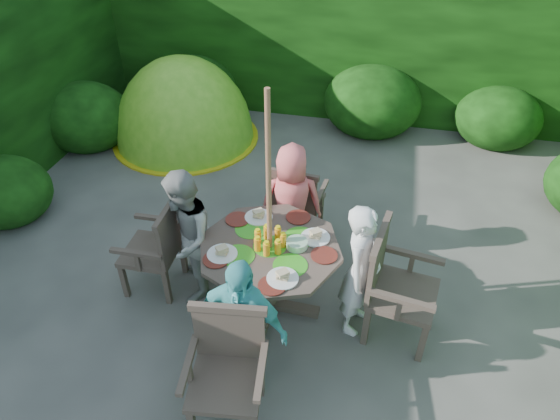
% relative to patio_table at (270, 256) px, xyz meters
% --- Properties ---
extents(ground, '(60.00, 60.00, 0.00)m').
position_rel_patio_table_xyz_m(ground, '(0.01, 0.53, -0.63)').
color(ground, '#494641').
rests_on(ground, ground).
extents(hedge_enclosure, '(9.00, 9.00, 2.50)m').
position_rel_patio_table_xyz_m(hedge_enclosure, '(0.01, 1.86, 0.62)').
color(hedge_enclosure, black).
rests_on(hedge_enclosure, ground).
extents(patio_table, '(1.33, 1.33, 0.90)m').
position_rel_patio_table_xyz_m(patio_table, '(0.00, 0.00, 0.00)').
color(patio_table, '#3E3128').
rests_on(patio_table, ground).
extents(parasol_pole, '(0.05, 0.05, 2.20)m').
position_rel_patio_table_xyz_m(parasol_pole, '(-0.00, -0.00, 0.47)').
color(parasol_pole, brown).
rests_on(parasol_pole, ground).
extents(garden_chair_right, '(0.64, 0.70, 1.03)m').
position_rel_patio_table_xyz_m(garden_chair_right, '(1.08, -0.03, -0.08)').
color(garden_chair_right, '#3E3128').
rests_on(garden_chair_right, ground).
extents(garden_chair_left, '(0.51, 0.57, 0.94)m').
position_rel_patio_table_xyz_m(garden_chair_left, '(-1.10, 0.04, -0.13)').
color(garden_chair_left, '#3E3128').
rests_on(garden_chair_left, ground).
extents(garden_chair_back, '(0.57, 0.52, 0.88)m').
position_rel_patio_table_xyz_m(garden_chair_back, '(0.03, 1.10, -0.16)').
color(garden_chair_back, '#3E3128').
rests_on(garden_chair_back, ground).
extents(garden_chair_front, '(0.63, 0.58, 0.95)m').
position_rel_patio_table_xyz_m(garden_chair_front, '(-0.05, -1.10, -0.12)').
color(garden_chair_front, '#3E3128').
rests_on(garden_chair_front, ground).
extents(child_right, '(0.41, 0.53, 1.30)m').
position_rel_patio_table_xyz_m(child_right, '(0.80, -0.03, 0.02)').
color(child_right, white).
rests_on(child_right, ground).
extents(child_left, '(0.68, 0.78, 1.35)m').
position_rel_patio_table_xyz_m(child_left, '(-0.80, 0.03, 0.04)').
color(child_left, '#989893').
rests_on(child_left, ground).
extents(child_back, '(0.70, 0.54, 1.29)m').
position_rel_patio_table_xyz_m(child_back, '(0.02, 0.80, 0.01)').
color(child_back, '#F66665').
rests_on(child_back, ground).
extents(child_front, '(0.79, 0.44, 1.28)m').
position_rel_patio_table_xyz_m(child_front, '(-0.03, -0.80, 0.01)').
color(child_front, '#51BDBF').
rests_on(child_front, ground).
extents(dome_tent, '(2.13, 2.13, 2.43)m').
position_rel_patio_table_xyz_m(dome_tent, '(-2.01, 2.91, -0.63)').
color(dome_tent, '#63B122').
rests_on(dome_tent, ground).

